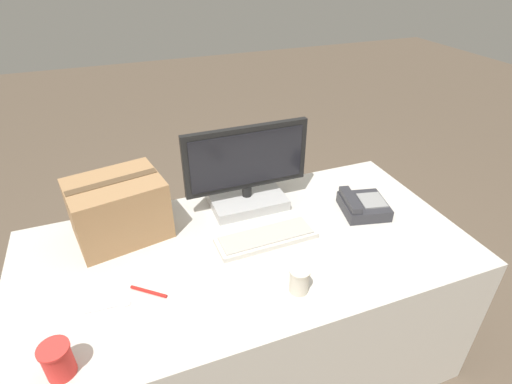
# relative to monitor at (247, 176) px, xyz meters

# --- Properties ---
(ground_plane) EXTENTS (12.00, 12.00, 0.00)m
(ground_plane) POSITION_rel_monitor_xyz_m (-0.11, -0.29, -0.86)
(ground_plane) COLOR brown
(office_desk) EXTENTS (1.80, 0.90, 0.71)m
(office_desk) POSITION_rel_monitor_xyz_m (-0.11, -0.29, -0.51)
(office_desk) COLOR beige
(office_desk) RESTS_ON ground_plane
(monitor) EXTENTS (0.56, 0.24, 0.39)m
(monitor) POSITION_rel_monitor_xyz_m (0.00, 0.00, 0.00)
(monitor) COLOR #B7B7B7
(monitor) RESTS_ON office_desk
(keyboard) EXTENTS (0.42, 0.15, 0.03)m
(keyboard) POSITION_rel_monitor_xyz_m (-0.02, -0.28, -0.14)
(keyboard) COLOR beige
(keyboard) RESTS_ON office_desk
(desk_phone) EXTENTS (0.23, 0.24, 0.08)m
(desk_phone) POSITION_rel_monitor_xyz_m (0.47, -0.24, -0.12)
(desk_phone) COLOR #2D2D33
(desk_phone) RESTS_ON office_desk
(paper_cup_left) EXTENTS (0.09, 0.09, 0.11)m
(paper_cup_left) POSITION_rel_monitor_xyz_m (-0.78, -0.62, -0.09)
(paper_cup_left) COLOR red
(paper_cup_left) RESTS_ON office_desk
(paper_cup_right) EXTENTS (0.07, 0.07, 0.10)m
(paper_cup_right) POSITION_rel_monitor_xyz_m (-0.01, -0.58, -0.10)
(paper_cup_right) COLOR beige
(paper_cup_right) RESTS_ON office_desk
(spoon) EXTENTS (0.16, 0.03, 0.00)m
(spoon) POSITION_rel_monitor_xyz_m (-0.62, -0.42, -0.15)
(spoon) COLOR silver
(spoon) RESTS_ON office_desk
(cardboard_box) EXTENTS (0.40, 0.34, 0.26)m
(cardboard_box) POSITION_rel_monitor_xyz_m (-0.56, -0.02, -0.02)
(cardboard_box) COLOR #9E754C
(cardboard_box) RESTS_ON office_desk
(pen_marker) EXTENTS (0.12, 0.10, 0.01)m
(pen_marker) POSITION_rel_monitor_xyz_m (-0.51, -0.40, -0.14)
(pen_marker) COLOR red
(pen_marker) RESTS_ON office_desk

